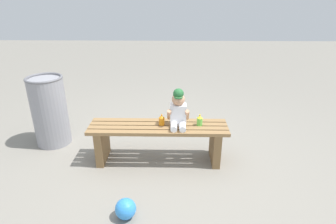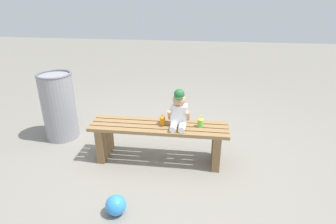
% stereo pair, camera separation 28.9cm
% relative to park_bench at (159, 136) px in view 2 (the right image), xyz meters
% --- Properties ---
extents(ground_plane, '(16.00, 16.00, 0.00)m').
position_rel_park_bench_xyz_m(ground_plane, '(0.00, -0.00, -0.29)').
color(ground_plane, gray).
extents(park_bench, '(1.48, 0.37, 0.43)m').
position_rel_park_bench_xyz_m(park_bench, '(0.00, 0.00, 0.00)').
color(park_bench, olive).
rests_on(park_bench, ground_plane).
extents(child_figure, '(0.23, 0.27, 0.40)m').
position_rel_park_bench_xyz_m(child_figure, '(0.21, 0.02, 0.32)').
color(child_figure, white).
rests_on(child_figure, park_bench).
extents(sippy_cup_left, '(0.06, 0.06, 0.12)m').
position_rel_park_bench_xyz_m(sippy_cup_left, '(0.04, 0.02, 0.20)').
color(sippy_cup_left, orange).
rests_on(sippy_cup_left, park_bench).
extents(sippy_cup_right, '(0.06, 0.06, 0.12)m').
position_rel_park_bench_xyz_m(sippy_cup_right, '(0.44, 0.02, 0.20)').
color(sippy_cup_right, '#66CC4C').
rests_on(sippy_cup_right, park_bench).
extents(toy_ball, '(0.18, 0.18, 0.18)m').
position_rel_park_bench_xyz_m(toy_ball, '(-0.23, -0.88, -0.20)').
color(toy_ball, '#338CE5').
rests_on(toy_ball, ground_plane).
extents(trash_bin, '(0.42, 0.42, 0.85)m').
position_rel_park_bench_xyz_m(trash_bin, '(-1.32, 0.37, 0.14)').
color(trash_bin, gray).
rests_on(trash_bin, ground_plane).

